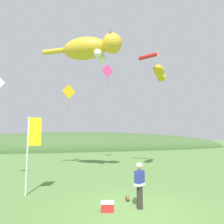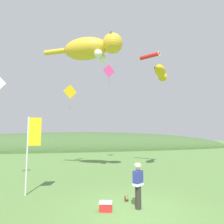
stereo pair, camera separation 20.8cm
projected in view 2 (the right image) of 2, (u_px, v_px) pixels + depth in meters
name	position (u px, v px, depth m)	size (l,w,h in m)	color
ground_plane	(135.00, 210.00, 7.76)	(120.00, 120.00, 0.00)	#5B8442
distant_hill_ridge	(82.00, 150.00, 35.50)	(60.33, 10.27, 6.25)	#426033
festival_attendant	(138.00, 184.00, 8.00)	(0.49, 0.45, 1.77)	#332D28
kite_spool	(126.00, 198.00, 8.78)	(0.12, 0.24, 0.24)	olive
picnic_cooler	(106.00, 206.00, 7.67)	(0.56, 0.44, 0.36)	red
festival_banner_pole	(31.00, 143.00, 9.89)	(0.66, 0.08, 3.81)	silver
kite_giant_cat	(91.00, 48.00, 15.16)	(5.86, 3.68, 1.96)	gold
kite_fish_windsock	(161.00, 72.00, 16.45)	(2.32, 2.95, 0.92)	gold
kite_tube_streamer	(150.00, 56.00, 17.73)	(1.48, 1.67, 0.44)	red
kite_diamond_pink	(109.00, 71.00, 21.25)	(1.39, 0.46, 2.35)	#E53F8C
kite_diamond_gold	(70.00, 92.00, 18.69)	(1.27, 0.56, 2.28)	yellow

